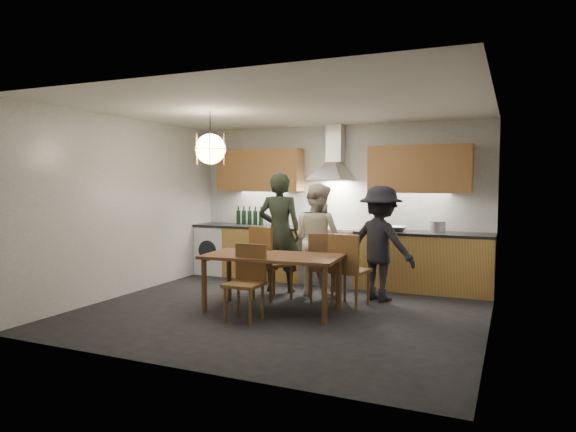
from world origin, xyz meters
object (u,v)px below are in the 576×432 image
at_px(stock_pot, 438,227).
at_px(wine_bottles, 250,216).
at_px(chair_back_left, 267,258).
at_px(person_left, 280,232).
at_px(chair_front, 247,277).
at_px(person_right, 381,243).
at_px(person_mid, 317,239).
at_px(dining_table, 272,261).
at_px(mixing_bowl, 397,229).

height_order(stock_pot, wine_bottles, wine_bottles).
height_order(chair_back_left, person_left, person_left).
relative_size(chair_front, person_right, 0.57).
xyz_separation_m(chair_back_left, person_mid, (0.52, 0.62, 0.22)).
bearing_deg(dining_table, person_right, 42.45).
relative_size(dining_table, chair_back_left, 1.73).
bearing_deg(person_mid, stock_pot, -131.52).
bearing_deg(person_right, person_left, 23.04).
bearing_deg(person_mid, person_left, 22.08).
relative_size(dining_table, chair_front, 1.97).
relative_size(dining_table, person_mid, 1.10).
distance_m(mixing_bowl, stock_pot, 0.61).
bearing_deg(person_left, chair_back_left, 88.15).
bearing_deg(chair_back_left, wine_bottles, -30.21).
bearing_deg(chair_back_left, person_right, -131.62).
distance_m(person_mid, wine_bottles, 1.94).
bearing_deg(person_right, chair_back_left, 44.46).
relative_size(chair_back_left, person_left, 0.58).
bearing_deg(wine_bottles, chair_front, -62.49).
xyz_separation_m(stock_pot, wine_bottles, (-3.24, 0.06, 0.08)).
height_order(person_mid, wine_bottles, person_mid).
xyz_separation_m(chair_front, person_left, (-0.29, 1.58, 0.38)).
bearing_deg(chair_front, person_right, 52.33).
xyz_separation_m(chair_back_left, mixing_bowl, (1.51, 1.45, 0.34)).
height_order(chair_back_left, chair_front, chair_back_left).
bearing_deg(chair_back_left, person_mid, -105.36).
relative_size(person_left, wine_bottles, 3.40).
xyz_separation_m(chair_back_left, person_left, (-0.07, 0.58, 0.31)).
xyz_separation_m(chair_front, person_mid, (0.29, 1.61, 0.30)).
distance_m(chair_front, person_right, 2.07).
distance_m(person_left, mixing_bowl, 1.80).
distance_m(dining_table, stock_pot, 2.75).
relative_size(person_right, stock_pot, 7.02).
bearing_deg(person_left, dining_table, 101.54).
distance_m(person_right, stock_pot, 1.13).
bearing_deg(person_left, wine_bottles, -52.74).
relative_size(dining_table, person_left, 1.00).
xyz_separation_m(dining_table, chair_back_left, (-0.35, 0.54, -0.05)).
xyz_separation_m(dining_table, person_left, (-0.42, 1.12, 0.25)).
relative_size(person_left, person_mid, 1.10).
bearing_deg(person_mid, person_right, -160.16).
relative_size(mixing_bowl, stock_pot, 1.43).
bearing_deg(mixing_bowl, stock_pot, 8.71).
height_order(dining_table, chair_back_left, chair_back_left).
bearing_deg(chair_front, stock_pot, 52.70).
relative_size(chair_back_left, mixing_bowl, 3.18).
distance_m(person_right, mixing_bowl, 0.82).
distance_m(person_left, stock_pot, 2.39).
distance_m(chair_front, person_mid, 1.67).
bearing_deg(wine_bottles, stock_pot, -1.10).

